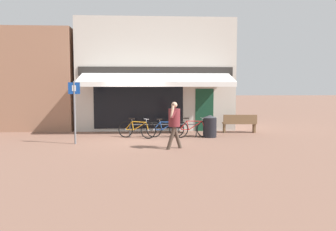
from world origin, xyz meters
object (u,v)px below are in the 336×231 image
at_px(pedestrian_adult, 174,120).
at_px(park_bench, 239,123).
at_px(bicycle_orange, 137,129).
at_px(parking_sign, 74,105).
at_px(litter_bin, 210,126).
at_px(bicycle_blue, 165,129).
at_px(bicycle_red, 192,129).

height_order(pedestrian_adult, park_bench, pedestrian_adult).
relative_size(bicycle_orange, parking_sign, 0.70).
bearing_deg(pedestrian_adult, bicycle_orange, -62.79).
bearing_deg(bicycle_orange, parking_sign, -125.73).
height_order(litter_bin, parking_sign, parking_sign).
height_order(bicycle_blue, park_bench, park_bench).
distance_m(pedestrian_adult, park_bench, 5.29).
xyz_separation_m(bicycle_blue, bicycle_red, (1.15, -0.24, 0.03)).
height_order(bicycle_orange, pedestrian_adult, pedestrian_adult).
xyz_separation_m(bicycle_blue, pedestrian_adult, (0.19, -2.78, 0.65)).
relative_size(bicycle_blue, bicycle_red, 0.92).
xyz_separation_m(bicycle_orange, bicycle_blue, (1.23, 0.20, -0.02)).
bearing_deg(bicycle_orange, bicycle_red, 22.44).
bearing_deg(litter_bin, bicycle_blue, 175.70).
relative_size(parking_sign, park_bench, 1.48).
bearing_deg(pedestrian_adult, litter_bin, -125.03).
relative_size(litter_bin, park_bench, 0.60).
bearing_deg(bicycle_blue, park_bench, 13.09).
relative_size(litter_bin, parking_sign, 0.40).
bearing_deg(bicycle_red, bicycle_orange, 174.97).
distance_m(bicycle_blue, park_bench, 3.82).
relative_size(bicycle_blue, park_bench, 1.03).
bearing_deg(bicycle_orange, litter_bin, 24.38).
bearing_deg(bicycle_red, parking_sign, -168.19).
xyz_separation_m(parking_sign, park_bench, (7.14, 2.79, -1.01)).
bearing_deg(park_bench, bicycle_blue, -158.05).
xyz_separation_m(bicycle_blue, parking_sign, (-3.52, -1.58, 1.11)).
distance_m(bicycle_orange, bicycle_red, 2.38).
bearing_deg(litter_bin, parking_sign, -165.29).
distance_m(litter_bin, parking_sign, 5.72).
bearing_deg(bicycle_red, litter_bin, 2.86).
distance_m(bicycle_orange, parking_sign, 2.89).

